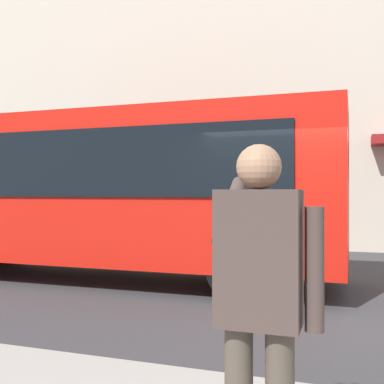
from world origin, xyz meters
TOP-DOWN VIEW (x-y plane):
  - ground_plane at (0.00, 0.00)m, footprint 60.00×60.00m
  - building_facade_far at (-0.02, -6.80)m, footprint 28.00×1.55m
  - red_bus at (3.74, -0.64)m, footprint 9.05×2.54m
  - pedestrian_photographer at (-0.43, 4.94)m, footprint 0.53×0.52m

SIDE VIEW (x-z plane):
  - ground_plane at x=0.00m, z-range 0.00..0.00m
  - pedestrian_photographer at x=-0.43m, z-range 0.29..1.99m
  - red_bus at x=3.74m, z-range 0.14..3.22m
  - building_facade_far at x=-0.02m, z-range -0.01..11.99m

